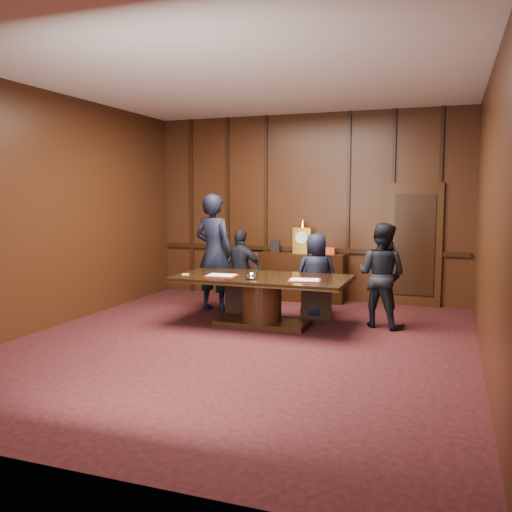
{
  "coord_description": "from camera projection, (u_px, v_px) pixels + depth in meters",
  "views": [
    {
      "loc": [
        2.59,
        -6.53,
        1.97
      ],
      "look_at": [
        -0.2,
        1.23,
        1.05
      ],
      "focal_mm": 38.0,
      "sensor_mm": 36.0,
      "label": 1
    }
  ],
  "objects": [
    {
      "name": "witness_right",
      "position": [
        382.0,
        275.0,
        8.11
      ],
      "size": [
        0.91,
        0.81,
        1.57
      ],
      "primitive_type": "imported",
      "rotation": [
        0.0,
        0.0,
        2.82
      ],
      "color": "black",
      "rests_on": "ground"
    },
    {
      "name": "folder_left",
      "position": [
        222.0,
        275.0,
        8.2
      ],
      "size": [
        0.48,
        0.36,
        0.02
      ],
      "rotation": [
        0.0,
        0.0,
        0.06
      ],
      "color": "#9D150E",
      "rests_on": "conference_table"
    },
    {
      "name": "room",
      "position": [
        247.0,
        215.0,
        7.11
      ],
      "size": [
        7.0,
        7.04,
        3.5
      ],
      "color": "black",
      "rests_on": "ground"
    },
    {
      "name": "signatory_left",
      "position": [
        241.0,
        271.0,
        9.14
      ],
      "size": [
        0.86,
        0.42,
        1.41
      ],
      "primitive_type": "imported",
      "rotation": [
        0.0,
        0.0,
        3.04
      ],
      "color": "black",
      "rests_on": "ground"
    },
    {
      "name": "chair_left",
      "position": [
        243.0,
        294.0,
        9.26
      ],
      "size": [
        0.54,
        0.54,
        0.99
      ],
      "rotation": [
        0.0,
        0.0,
        0.14
      ],
      "color": "black",
      "rests_on": "ground"
    },
    {
      "name": "folder_right",
      "position": [
        305.0,
        280.0,
        7.75
      ],
      "size": [
        0.51,
        0.41,
        0.02
      ],
      "rotation": [
        0.0,
        0.0,
        0.18
      ],
      "color": "#9D150E",
      "rests_on": "conference_table"
    },
    {
      "name": "inkstand",
      "position": [
        252.0,
        277.0,
        7.74
      ],
      "size": [
        0.2,
        0.14,
        0.12
      ],
      "color": "white",
      "rests_on": "conference_table"
    },
    {
      "name": "conference_table",
      "position": [
        262.0,
        293.0,
        8.19
      ],
      "size": [
        2.62,
        1.32,
        0.76
      ],
      "color": "black",
      "rests_on": "ground"
    },
    {
      "name": "chair_right",
      "position": [
        317.0,
        299.0,
        8.82
      ],
      "size": [
        0.57,
        0.57,
        0.99
      ],
      "rotation": [
        0.0,
        0.0,
        0.2
      ],
      "color": "black",
      "rests_on": "ground"
    },
    {
      "name": "signatory_right",
      "position": [
        316.0,
        275.0,
        8.7
      ],
      "size": [
        0.79,
        0.65,
        1.39
      ],
      "primitive_type": "imported",
      "rotation": [
        0.0,
        0.0,
        3.49
      ],
      "color": "black",
      "rests_on": "ground"
    },
    {
      "name": "witness_left",
      "position": [
        214.0,
        253.0,
        9.22
      ],
      "size": [
        0.81,
        0.62,
        2.01
      ],
      "primitive_type": "imported",
      "rotation": [
        0.0,
        0.0,
        2.94
      ],
      "color": "black",
      "rests_on": "ground"
    },
    {
      "name": "notepad",
      "position": [
        186.0,
        274.0,
        8.32
      ],
      "size": [
        0.1,
        0.08,
        0.01
      ],
      "primitive_type": "cube",
      "rotation": [
        0.0,
        0.0,
        0.05
      ],
      "color": "tan",
      "rests_on": "conference_table"
    },
    {
      "name": "sideboard",
      "position": [
        302.0,
        275.0,
        10.19
      ],
      "size": [
        1.6,
        0.45,
        1.54
      ],
      "color": "black",
      "rests_on": "ground"
    }
  ]
}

